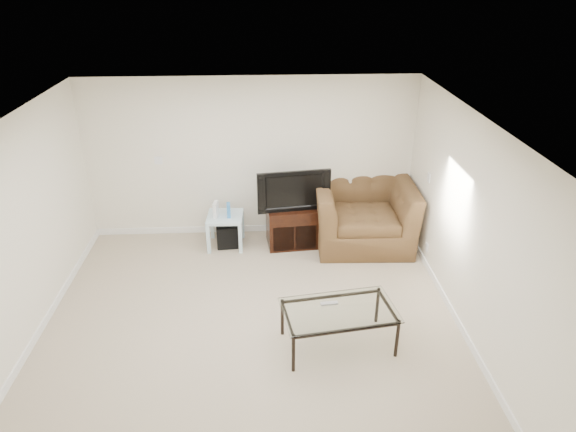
{
  "coord_description": "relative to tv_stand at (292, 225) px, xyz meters",
  "views": [
    {
      "loc": [
        0.19,
        -4.92,
        3.94
      ],
      "look_at": [
        0.5,
        1.2,
        0.9
      ],
      "focal_mm": 32.0,
      "sensor_mm": 36.0,
      "label": 1
    }
  ],
  "objects": [
    {
      "name": "game_case",
      "position": [
        -0.96,
        -0.02,
        0.29
      ],
      "size": [
        0.07,
        0.15,
        0.2
      ],
      "primitive_type": "cube",
      "rotation": [
        0.0,
        0.0,
        0.08
      ],
      "color": "#337FCC",
      "rests_on": "side_table"
    },
    {
      "name": "floor",
      "position": [
        -0.61,
        -2.05,
        -0.32
      ],
      "size": [
        5.0,
        5.0,
        0.0
      ],
      "primitive_type": "plane",
      "color": "tan",
      "rests_on": "ground"
    },
    {
      "name": "plate_right_switch",
      "position": [
        1.88,
        -0.45,
        0.93
      ],
      "size": [
        0.02,
        0.09,
        0.13
      ],
      "primitive_type": "cube",
      "color": "white",
      "rests_on": "wall_right"
    },
    {
      "name": "tv_stand",
      "position": [
        0.0,
        0.0,
        0.0
      ],
      "size": [
        0.8,
        0.6,
        0.63
      ],
      "primitive_type": null,
      "rotation": [
        0.0,
        0.0,
        0.1
      ],
      "color": "black",
      "rests_on": "floor"
    },
    {
      "name": "coffee_table",
      "position": [
        0.38,
        -2.39,
        -0.07
      ],
      "size": [
        1.34,
        0.88,
        0.49
      ],
      "primitive_type": null,
      "rotation": [
        0.0,
        0.0,
        0.15
      ],
      "color": "black",
      "rests_on": "floor"
    },
    {
      "name": "ceiling",
      "position": [
        -0.61,
        -2.05,
        2.18
      ],
      "size": [
        5.0,
        5.0,
        0.0
      ],
      "primitive_type": "plane",
      "color": "white",
      "rests_on": "ground"
    },
    {
      "name": "game_console",
      "position": [
        -1.15,
        -0.02,
        0.31
      ],
      "size": [
        0.07,
        0.18,
        0.23
      ],
      "primitive_type": "cube",
      "rotation": [
        0.0,
        0.0,
        -0.13
      ],
      "color": "white",
      "rests_on": "side_table"
    },
    {
      "name": "television",
      "position": [
        0.0,
        -0.03,
        0.63
      ],
      "size": [
        1.03,
        0.34,
        0.63
      ],
      "primitive_type": "imported",
      "rotation": [
        0.0,
        0.0,
        0.14
      ],
      "color": "black",
      "rests_on": "tv_stand"
    },
    {
      "name": "side_table",
      "position": [
        -1.02,
        0.0,
        -0.06
      ],
      "size": [
        0.55,
        0.55,
        0.51
      ],
      "primitive_type": null,
      "rotation": [
        0.0,
        0.0,
        -0.03
      ],
      "color": "silver",
      "rests_on": "floor"
    },
    {
      "name": "subwoofer",
      "position": [
        -0.99,
        0.02,
        -0.14
      ],
      "size": [
        0.38,
        0.38,
        0.35
      ],
      "primitive_type": "cube",
      "rotation": [
        0.0,
        0.0,
        0.09
      ],
      "color": "black",
      "rests_on": "floor"
    },
    {
      "name": "recliner",
      "position": [
        1.09,
        0.0,
        0.34
      ],
      "size": [
        1.53,
        1.02,
        1.31
      ],
      "primitive_type": "imported",
      "rotation": [
        0.0,
        0.0,
        -0.03
      ],
      "color": "brown",
      "rests_on": "floor"
    },
    {
      "name": "wall_back",
      "position": [
        -0.61,
        0.45,
        0.93
      ],
      "size": [
        5.0,
        0.02,
        2.5
      ],
      "primitive_type": "cube",
      "color": "silver",
      "rests_on": "ground"
    },
    {
      "name": "plate_back",
      "position": [
        -2.01,
        0.44,
        0.93
      ],
      "size": [
        0.12,
        0.02,
        0.12
      ],
      "primitive_type": "cube",
      "color": "white",
      "rests_on": "wall_back"
    },
    {
      "name": "wall_left",
      "position": [
        -3.11,
        -2.05,
        0.93
      ],
      "size": [
        0.02,
        5.0,
        2.5
      ],
      "primitive_type": "cube",
      "color": "silver",
      "rests_on": "ground"
    },
    {
      "name": "remote",
      "position": [
        0.28,
        -2.28,
        0.19
      ],
      "size": [
        0.2,
        0.07,
        0.02
      ],
      "primitive_type": "cube",
      "rotation": [
        0.0,
        0.0,
        0.09
      ],
      "color": "#B2B2B7",
      "rests_on": "coffee_table"
    },
    {
      "name": "plate_right_outlet",
      "position": [
        1.88,
        -0.75,
        -0.02
      ],
      "size": [
        0.02,
        0.08,
        0.12
      ],
      "primitive_type": "cube",
      "color": "white",
      "rests_on": "wall_right"
    },
    {
      "name": "wall_right",
      "position": [
        1.89,
        -2.05,
        0.93
      ],
      "size": [
        0.02,
        5.0,
        2.5
      ],
      "primitive_type": "cube",
      "color": "silver",
      "rests_on": "ground"
    },
    {
      "name": "dvd_player",
      "position": [
        0.0,
        -0.04,
        0.21
      ],
      "size": [
        0.48,
        0.36,
        0.06
      ],
      "primitive_type": "cube",
      "rotation": [
        0.0,
        0.0,
        0.1
      ],
      "color": "black",
      "rests_on": "tv_stand"
    }
  ]
}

